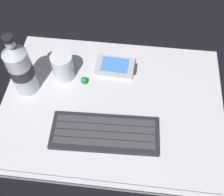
{
  "coord_description": "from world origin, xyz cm",
  "views": [
    {
      "loc": [
        4.89,
        -43.04,
        68.73
      ],
      "look_at": [
        0.0,
        0.0,
        3.0
      ],
      "focal_mm": 44.99,
      "sensor_mm": 36.0,
      "label": 1
    }
  ],
  "objects_px": {
    "handheld_device": "(115,66)",
    "keyboard": "(105,133)",
    "water_bottle": "(20,68)",
    "trackball_mouse": "(84,80)",
    "juice_cup": "(63,67)"
  },
  "relations": [
    {
      "from": "handheld_device",
      "to": "keyboard",
      "type": "bearing_deg",
      "value": -90.76
    },
    {
      "from": "water_bottle",
      "to": "trackball_mouse",
      "type": "xyz_separation_m",
      "value": [
        0.16,
        0.04,
        -0.08
      ]
    },
    {
      "from": "juice_cup",
      "to": "water_bottle",
      "type": "bearing_deg",
      "value": -150.04
    },
    {
      "from": "handheld_device",
      "to": "juice_cup",
      "type": "xyz_separation_m",
      "value": [
        -0.15,
        -0.05,
        0.03
      ]
    },
    {
      "from": "juice_cup",
      "to": "trackball_mouse",
      "type": "xyz_separation_m",
      "value": [
        0.07,
        -0.02,
        -0.03
      ]
    },
    {
      "from": "handheld_device",
      "to": "water_bottle",
      "type": "xyz_separation_m",
      "value": [
        -0.25,
        -0.11,
        0.08
      ]
    },
    {
      "from": "handheld_device",
      "to": "trackball_mouse",
      "type": "xyz_separation_m",
      "value": [
        -0.09,
        -0.07,
        0.0
      ]
    },
    {
      "from": "handheld_device",
      "to": "water_bottle",
      "type": "bearing_deg",
      "value": -157.35
    },
    {
      "from": "juice_cup",
      "to": "trackball_mouse",
      "type": "relative_size",
      "value": 3.86
    },
    {
      "from": "keyboard",
      "to": "handheld_device",
      "type": "bearing_deg",
      "value": 89.24
    },
    {
      "from": "keyboard",
      "to": "juice_cup",
      "type": "xyz_separation_m",
      "value": [
        -0.15,
        0.19,
        0.03
      ]
    },
    {
      "from": "juice_cup",
      "to": "trackball_mouse",
      "type": "bearing_deg",
      "value": -17.24
    },
    {
      "from": "handheld_device",
      "to": "water_bottle",
      "type": "relative_size",
      "value": 0.63
    },
    {
      "from": "keyboard",
      "to": "trackball_mouse",
      "type": "xyz_separation_m",
      "value": [
        -0.08,
        0.17,
        0.0
      ]
    },
    {
      "from": "juice_cup",
      "to": "water_bottle",
      "type": "relative_size",
      "value": 0.41
    }
  ]
}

